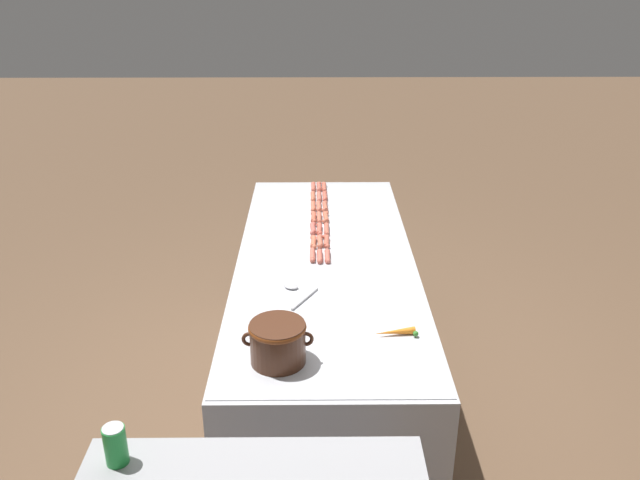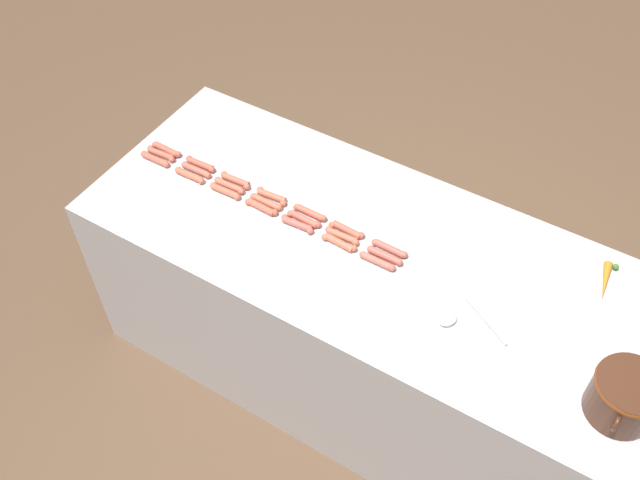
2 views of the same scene
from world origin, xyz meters
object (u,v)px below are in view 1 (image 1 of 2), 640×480
(hot_dog_19, at_px, (313,242))
(serving_spoon, at_px, (296,290))
(hot_dog_11, at_px, (319,229))
(hot_dog_13, at_px, (320,256))
(hot_dog_16, at_px, (313,206))
(hot_dog_20, at_px, (312,255))
(hot_dog_7, at_px, (319,187))
(hot_dog_10, at_px, (319,217))
(carrot, at_px, (396,332))
(hot_dog_17, at_px, (314,217))
(hot_dog_0, at_px, (324,187))
(hot_dog_18, at_px, (313,229))
(hot_dog_3, at_px, (326,217))
(hot_dog_8, at_px, (319,196))
(hot_dog_9, at_px, (319,206))
(hot_dog_1, at_px, (325,196))
(hot_dog_6, at_px, (327,256))
(bean_pot, at_px, (278,341))
(hot_dog_4, at_px, (327,229))
(hot_dog_12, at_px, (320,241))
(hot_dog_14, at_px, (313,187))
(hot_dog_2, at_px, (325,206))
(hot_dog_5, at_px, (327,241))
(soda_can, at_px, (115,445))
(hot_dog_15, at_px, (313,196))

(hot_dog_19, xyz_separation_m, serving_spoon, (0.08, 0.53, -0.01))
(hot_dog_11, relative_size, hot_dog_13, 1.00)
(hot_dog_11, height_order, hot_dog_13, same)
(hot_dog_16, xyz_separation_m, hot_dog_20, (0.00, 0.69, 0.00))
(hot_dog_7, height_order, hot_dog_13, same)
(hot_dog_10, bearing_deg, carrot, 103.70)
(hot_dog_7, xyz_separation_m, hot_dog_17, (0.04, 0.53, 0.00))
(hot_dog_0, relative_size, hot_dog_18, 1.00)
(hot_dog_10, bearing_deg, hot_dog_3, 178.16)
(hot_dog_3, distance_m, hot_dog_8, 0.35)
(hot_dog_9, bearing_deg, hot_dog_1, -102.78)
(hot_dog_6, height_order, bean_pot, bean_pot)
(hot_dog_10, bearing_deg, serving_spoon, 82.50)
(hot_dog_3, bearing_deg, bean_pot, 81.73)
(hot_dog_8, bearing_deg, hot_dog_0, -100.57)
(hot_dog_0, height_order, carrot, carrot)
(hot_dog_6, relative_size, serving_spoon, 0.58)
(hot_dog_18, bearing_deg, hot_dog_9, -95.80)
(hot_dog_4, height_order, hot_dog_12, same)
(serving_spoon, relative_size, carrot, 1.39)
(hot_dog_9, height_order, hot_dog_14, same)
(hot_dog_0, height_order, hot_dog_13, same)
(hot_dog_14, bearing_deg, hot_dog_20, 89.79)
(hot_dog_2, distance_m, hot_dog_13, 0.70)
(hot_dog_4, xyz_separation_m, hot_dog_16, (0.07, -0.35, 0.00))
(hot_dog_16, xyz_separation_m, serving_spoon, (0.08, 1.05, -0.01))
(hot_dog_6, height_order, hot_dog_12, same)
(hot_dog_3, distance_m, hot_dog_20, 0.52)
(hot_dog_5, xyz_separation_m, hot_dog_20, (0.08, 0.17, 0.00))
(hot_dog_12, distance_m, hot_dog_14, 0.87)
(hot_dog_4, height_order, serving_spoon, hot_dog_4)
(hot_dog_19, bearing_deg, soda_can, 71.60)
(hot_dog_12, bearing_deg, hot_dog_0, -92.29)
(hot_dog_14, xyz_separation_m, hot_dog_20, (0.00, 1.04, 0.00))
(hot_dog_6, xyz_separation_m, hot_dog_16, (0.07, -0.70, 0.00))
(hot_dog_4, distance_m, hot_dog_17, 0.19)
(hot_dog_16, bearing_deg, hot_dog_18, 89.83)
(hot_dog_2, distance_m, hot_dog_3, 0.17)
(hot_dog_2, height_order, hot_dog_11, same)
(hot_dog_2, relative_size, hot_dog_13, 1.00)
(hot_dog_4, xyz_separation_m, hot_dog_5, (0.00, 0.17, 0.00))
(carrot, bearing_deg, hot_dog_3, -78.00)
(hot_dog_16, xyz_separation_m, carrot, (-0.34, 1.42, 0.00))
(hot_dog_11, distance_m, hot_dog_15, 0.52)
(hot_dog_7, distance_m, hot_dog_10, 0.53)
(hot_dog_1, bearing_deg, hot_dog_18, 81.81)
(hot_dog_3, xyz_separation_m, hot_dog_12, (0.04, 0.34, 0.00))
(hot_dog_1, height_order, hot_dog_8, same)
(hot_dog_14, distance_m, hot_dog_17, 0.53)
(hot_dog_9, xyz_separation_m, soda_can, (0.60, 2.23, 0.14))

